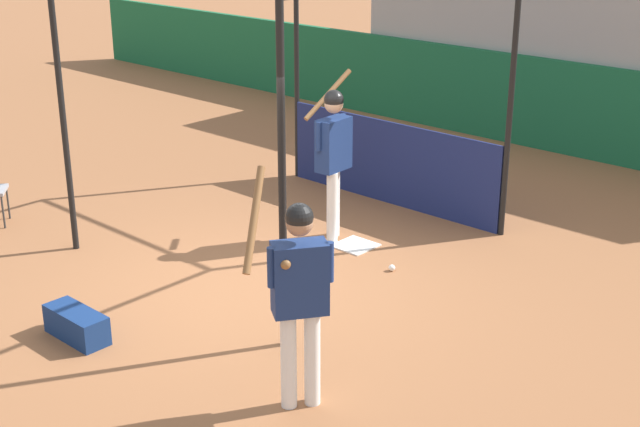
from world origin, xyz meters
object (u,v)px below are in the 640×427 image
equipment_bag (77,325)px  player_waiting (299,288)px  player_batter (333,150)px  baseball (392,268)px

equipment_bag → player_waiting: bearing=14.1°
player_batter → player_waiting: 3.66m
player_waiting → baseball: (-1.10, 2.62, -1.02)m
equipment_bag → baseball: equipment_bag is taller
player_batter → player_waiting: player_waiting is taller
baseball → player_waiting: bearing=-67.1°
equipment_bag → baseball: bearing=69.2°
baseball → player_batter: bearing=165.9°
player_batter → baseball: player_batter is taller
equipment_bag → baseball: size_ratio=9.46×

